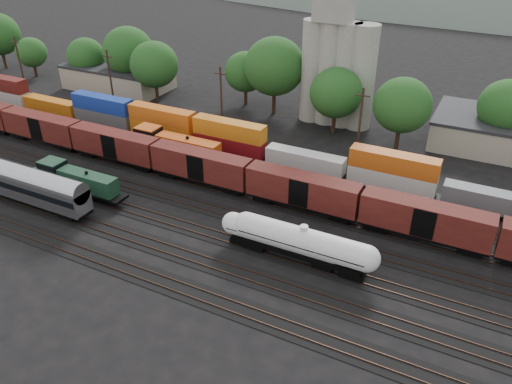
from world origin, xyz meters
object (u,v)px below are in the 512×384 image
at_px(passenger_coach, 16,180).
at_px(green_locomotive, 74,179).
at_px(grain_silo, 337,62).
at_px(tank_car_a, 282,238).
at_px(orange_locomotive, 172,145).

bearing_deg(passenger_coach, green_locomotive, 44.15).
bearing_deg(green_locomotive, passenger_coach, -135.85).
bearing_deg(grain_silo, passenger_coach, -121.54).
bearing_deg(green_locomotive, tank_car_a, 0.00).
xyz_separation_m(green_locomotive, orange_locomotive, (5.77, 15.00, 0.23)).
height_order(tank_car_a, grain_silo, grain_silo).
height_order(green_locomotive, orange_locomotive, orange_locomotive).
relative_size(green_locomotive, orange_locomotive, 0.85).
distance_m(green_locomotive, passenger_coach, 7.25).
distance_m(passenger_coach, grain_silo, 54.56).
bearing_deg(tank_car_a, grain_silo, 101.27).
bearing_deg(tank_car_a, green_locomotive, -180.00).
bearing_deg(passenger_coach, tank_car_a, 7.82).
distance_m(tank_car_a, passenger_coach, 36.75).
relative_size(tank_car_a, grain_silo, 0.52).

